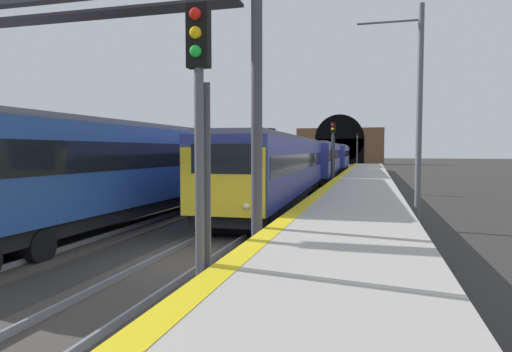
{
  "coord_description": "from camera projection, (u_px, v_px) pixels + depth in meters",
  "views": [
    {
      "loc": [
        -10.71,
        -4.81,
        3.01
      ],
      "look_at": [
        8.01,
        0.14,
        1.88
      ],
      "focal_mm": 31.09,
      "sensor_mm": 36.0,
      "label": 1
    }
  ],
  "objects": [
    {
      "name": "platform_right_edge_strip",
      "position": [
        274.0,
        229.0,
        11.06
      ],
      "size": [
        112.0,
        0.5,
        0.01
      ],
      "primitive_type": "cube",
      "color": "yellow",
      "rests_on": "platform_right"
    },
    {
      "name": "track_adjacent_line",
      "position": [
        38.0,
        252.0,
        12.92
      ],
      "size": [
        160.0,
        3.11,
        0.21
      ],
      "color": "#423D38",
      "rests_on": "ground_plane"
    },
    {
      "name": "railway_signal_mid",
      "position": [
        333.0,
        151.0,
        31.97
      ],
      "size": [
        0.39,
        0.38,
        5.03
      ],
      "rotation": [
        0.0,
        0.0,
        3.14
      ],
      "color": "#38383D",
      "rests_on": "ground_plane"
    },
    {
      "name": "railway_signal_far",
      "position": [
        357.0,
        147.0,
        80.59
      ],
      "size": [
        0.39,
        0.38,
        5.94
      ],
      "rotation": [
        0.0,
        0.0,
        3.14
      ],
      "color": "#38383D",
      "rests_on": "ground_plane"
    },
    {
      "name": "ground_plane",
      "position": [
        184.0,
        264.0,
        11.74
      ],
      "size": [
        320.0,
        320.0,
        0.0
      ],
      "primitive_type": "plane",
      "color": "#302D2B"
    },
    {
      "name": "platform_right",
      "position": [
        342.0,
        253.0,
        10.66
      ],
      "size": [
        112.0,
        3.88,
        1.05
      ],
      "primitive_type": "cube",
      "color": "#ADA89E",
      "rests_on": "ground_plane"
    },
    {
      "name": "catenary_mast_near",
      "position": [
        418.0,
        114.0,
        16.59
      ],
      "size": [
        0.22,
        2.43,
        8.43
      ],
      "color": "#595B60",
      "rests_on": "ground_plane"
    },
    {
      "name": "track_main_line",
      "position": [
        184.0,
        262.0,
        11.74
      ],
      "size": [
        160.0,
        2.8,
        0.21
      ],
      "color": "#423D38",
      "rests_on": "ground_plane"
    },
    {
      "name": "tunnel_portal",
      "position": [
        340.0,
        146.0,
        97.02
      ],
      "size": [
        2.77,
        18.75,
        10.73
      ],
      "color": "brown",
      "rests_on": "ground_plane"
    },
    {
      "name": "train_adjacent_platform",
      "position": [
        265.0,
        158.0,
        40.01
      ],
      "size": [
        63.93,
        3.21,
        4.96
      ],
      "rotation": [
        0.0,
        0.0,
        3.12
      ],
      "color": "#264C99",
      "rests_on": "ground_plane"
    },
    {
      "name": "train_main_approaching",
      "position": [
        320.0,
        160.0,
        41.39
      ],
      "size": [
        57.19,
        3.37,
        3.72
      ],
      "rotation": [
        0.0,
        0.0,
        3.17
      ],
      "color": "navy",
      "rests_on": "ground_plane"
    },
    {
      "name": "overhead_signal_gantry",
      "position": [
        104.0,
        53.0,
        12.05
      ],
      "size": [
        0.7,
        8.87,
        7.5
      ],
      "color": "#3F3F47",
      "rests_on": "ground_plane"
    },
    {
      "name": "railway_signal_near",
      "position": [
        200.0,
        134.0,
        7.44
      ],
      "size": [
        0.39,
        0.38,
        5.42
      ],
      "rotation": [
        0.0,
        0.0,
        3.14
      ],
      "color": "#4C4C54",
      "rests_on": "ground_plane"
    }
  ]
}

